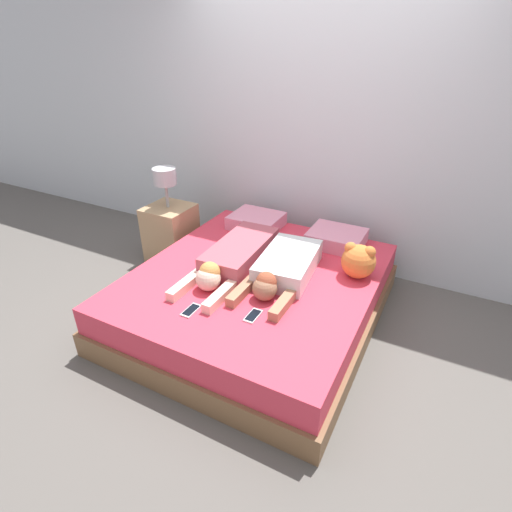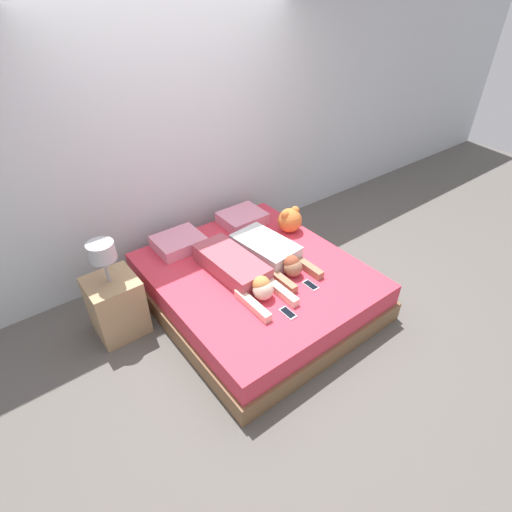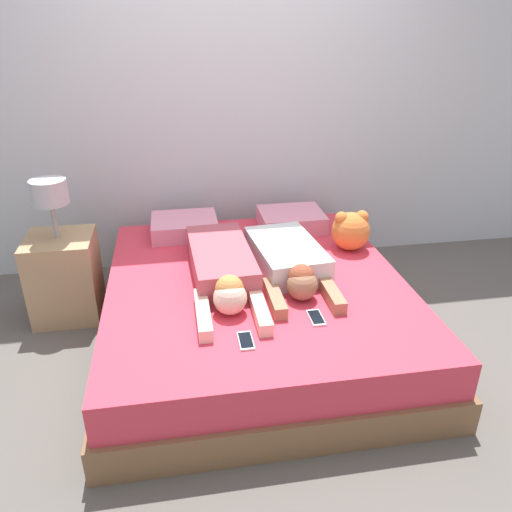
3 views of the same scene
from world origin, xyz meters
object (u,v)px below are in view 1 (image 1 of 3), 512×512
Objects in this scene: person_left at (234,258)px; nightstand at (171,230)px; person_right at (283,269)px; plush_toy at (359,261)px; bed at (256,295)px; pillow_head_left at (256,221)px; pillow_head_right at (336,238)px; cell_phone_left at (191,310)px; cell_phone_right at (253,316)px.

nightstand reaches higher than person_left.
person_left is at bearing -175.64° from person_right.
person_right is at bearing -149.53° from plush_toy.
plush_toy is at bearing 24.59° from bed.
pillow_head_left is 0.78m from pillow_head_right.
nightstand reaches higher than cell_phone_left.
pillow_head_left is at bearing 158.16° from plush_toy.
plush_toy reaches higher than bed.
cell_phone_right is 0.16× the size of nightstand.
pillow_head_right is at bearing 51.84° from person_left.
plush_toy reaches higher than person_right.
cell_phone_right reaches higher than bed.
pillow_head_right is at bearing 62.47° from bed.
pillow_head_right is at bearing 68.29° from cell_phone_left.
plush_toy is at bearing 60.21° from cell_phone_right.
nightstand is at bearing 159.10° from bed.
person_left is at bearing -75.43° from pillow_head_left.
pillow_head_right is 0.41× the size of person_left.
person_left is 1.10m from nightstand.
cell_phone_right is at bearing -97.28° from pillow_head_right.
cell_phone_right is at bearing -33.41° from nightstand.
plush_toy is (0.48, 0.28, 0.05)m from person_right.
person_right is (0.41, 0.03, -0.00)m from person_left.
pillow_head_right is (0.78, 0.00, 0.00)m from pillow_head_left.
plush_toy reaches higher than cell_phone_left.
person_left is (-0.59, -0.75, 0.02)m from pillow_head_right.
bed is 1.28m from nightstand.
bed is 4.37× the size of pillow_head_left.
pillow_head_right reaches higher than cell_phone_right.
plush_toy is at bearing 19.48° from person_left.
cell_phone_right is (-0.16, -1.23, -0.06)m from pillow_head_right.
nightstand is at bearing -169.37° from pillow_head_right.
person_left is 1.18× the size of person_right.
cell_phone_left is (-0.16, -0.62, 0.21)m from bed.
nightstand reaches higher than pillow_head_right.
person_right reaches higher than pillow_head_right.
person_right reaches higher than pillow_head_left.
person_left is 0.41m from person_right.
plush_toy is (1.08, -0.43, 0.07)m from pillow_head_left.
bed is 13.36× the size of cell_phone_right.
person_left is (-0.20, 0.00, 0.29)m from bed.
person_right is 1.01× the size of nightstand.
cell_phone_right is (0.43, -0.49, -0.08)m from person_left.
person_left is at bearing -160.52° from plush_toy.
pillow_head_left is at bearing 129.99° from person_right.
cell_phone_right is (0.39, 0.14, 0.00)m from cell_phone_left.
person_left is at bearing -128.16° from pillow_head_right.
bed is at bearing -62.47° from pillow_head_left.
person_right is 3.52× the size of plush_toy.
cell_phone_left is 0.56× the size of plush_toy.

